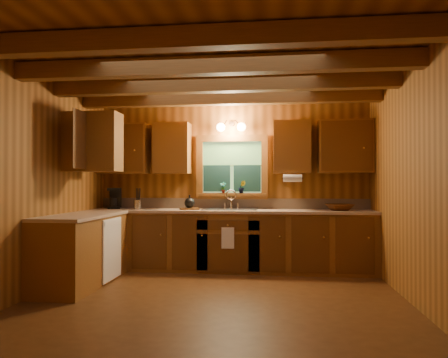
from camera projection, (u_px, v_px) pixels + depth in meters
name	position (u px, v px, depth m)	size (l,w,h in m)	color
room	(216.00, 183.00, 4.59)	(4.20, 4.20, 4.20)	#4D2D12
ceiling_beams	(216.00, 76.00, 4.60)	(4.20, 2.54, 0.18)	brown
base_cabinets	(194.00, 244.00, 5.91)	(4.20, 2.22, 0.86)	brown
countertop	(195.00, 212.00, 5.92)	(4.20, 2.24, 0.04)	tan
backsplash	(232.00, 203.00, 6.46)	(4.20, 0.02, 0.16)	tan
dishwasher_panel	(112.00, 249.00, 5.42)	(0.02, 0.60, 0.80)	white
upper_cabinets	(191.00, 146.00, 6.07)	(4.19, 1.77, 0.78)	brown
window	(232.00, 168.00, 6.45)	(1.12, 0.08, 1.00)	brown
window_sill	(232.00, 195.00, 6.39)	(1.06, 0.14, 0.04)	brown
wall_sconce	(231.00, 127.00, 6.33)	(0.45, 0.21, 0.17)	black
paper_towel_roll	(292.00, 178.00, 6.00)	(0.11, 0.11, 0.27)	white
dish_towel	(228.00, 238.00, 5.84)	(0.18, 0.01, 0.30)	white
sink	(230.00, 213.00, 6.18)	(0.82, 0.48, 0.43)	silver
coffee_maker	(115.00, 198.00, 6.45)	(0.18, 0.23, 0.33)	black
utensil_crock	(138.00, 204.00, 6.29)	(0.11, 0.11, 0.32)	silver
cutting_board	(190.00, 209.00, 6.19)	(0.27, 0.20, 0.02)	#522E11
teakettle	(190.00, 203.00, 6.19)	(0.15, 0.15, 0.20)	black
wicker_basket	(339.00, 207.00, 5.98)	(0.39, 0.39, 0.10)	#48230C
potted_plant_left	(223.00, 188.00, 6.41)	(0.10, 0.06, 0.18)	#522E11
potted_plant_right	(242.00, 187.00, 6.37)	(0.11, 0.09, 0.20)	#522E11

